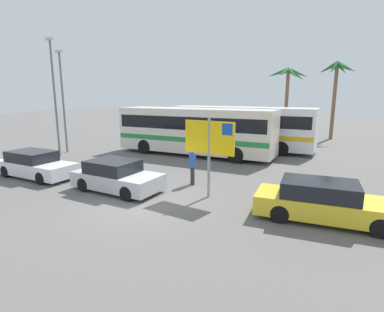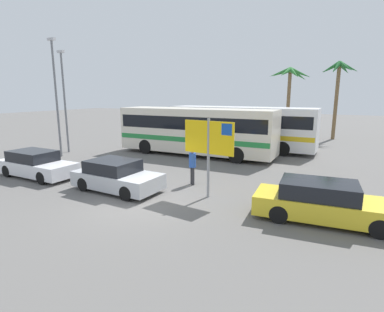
{
  "view_description": "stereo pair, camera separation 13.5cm",
  "coord_description": "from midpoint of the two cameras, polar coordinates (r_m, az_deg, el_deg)",
  "views": [
    {
      "loc": [
        6.82,
        -8.96,
        4.13
      ],
      "look_at": [
        0.64,
        3.38,
        1.3
      ],
      "focal_mm": 28.4,
      "sensor_mm": 36.0,
      "label": 1
    },
    {
      "loc": [
        6.94,
        -8.9,
        4.13
      ],
      "look_at": [
        0.64,
        3.38,
        1.3
      ],
      "focal_mm": 28.4,
      "sensor_mm": 36.0,
      "label": 2
    }
  ],
  "objects": [
    {
      "name": "ferry_sign",
      "position": [
        11.94,
        3.1,
        2.88
      ],
      "size": [
        2.19,
        0.3,
        3.2
      ],
      "rotation": [
        0.0,
        0.0,
        -0.11
      ],
      "color": "gray",
      "rests_on": "ground"
    },
    {
      "name": "ground",
      "position": [
        12.01,
        -10.45,
        -8.73
      ],
      "size": [
        120.0,
        120.0,
        0.0
      ],
      "primitive_type": "plane",
      "color": "#605E5B"
    },
    {
      "name": "palm_tree_seaside",
      "position": [
        30.43,
        17.41,
        13.52
      ],
      "size": [
        3.82,
        3.81,
        6.56
      ],
      "color": "brown",
      "rests_on": "ground"
    },
    {
      "name": "car_silver",
      "position": [
        13.57,
        -14.28,
        -3.71
      ],
      "size": [
        3.98,
        1.97,
        1.32
      ],
      "rotation": [
        0.0,
        0.0,
        -0.05
      ],
      "color": "#B7BABF",
      "rests_on": "ground"
    },
    {
      "name": "bus_rear_coach",
      "position": [
        23.13,
        8.77,
        5.63
      ],
      "size": [
        10.81,
        2.57,
        3.17
      ],
      "color": "white",
      "rests_on": "ground"
    },
    {
      "name": "palm_tree_inland",
      "position": [
        30.97,
        25.3,
        13.44
      ],
      "size": [
        3.2,
        3.22,
        7.01
      ],
      "color": "brown",
      "rests_on": "ground"
    },
    {
      "name": "lamp_post_left_side",
      "position": [
        21.86,
        -24.56,
        10.52
      ],
      "size": [
        0.56,
        0.2,
        7.57
      ],
      "color": "slate",
      "rests_on": "ground"
    },
    {
      "name": "car_white",
      "position": [
        17.21,
        -27.6,
        -1.47
      ],
      "size": [
        4.39,
        1.73,
        1.32
      ],
      "rotation": [
        0.0,
        0.0,
        -0.02
      ],
      "color": "silver",
      "rests_on": "ground"
    },
    {
      "name": "car_yellow",
      "position": [
        11.0,
        23.38,
        -7.92
      ],
      "size": [
        4.7,
        2.06,
        1.32
      ],
      "rotation": [
        0.0,
        0.0,
        0.08
      ],
      "color": "yellow",
      "rests_on": "ground"
    },
    {
      "name": "bus_front_coach",
      "position": [
        20.67,
        0.34,
        5.06
      ],
      "size": [
        10.81,
        2.57,
        3.17
      ],
      "color": "silver",
      "rests_on": "ground"
    },
    {
      "name": "lamp_post_right_side",
      "position": [
        23.38,
        -23.24,
        9.96
      ],
      "size": [
        0.56,
        0.2,
        7.04
      ],
      "color": "slate",
      "rests_on": "ground"
    },
    {
      "name": "pedestrian_near_sign",
      "position": [
        13.92,
        -0.19,
        -1.38
      ],
      "size": [
        0.32,
        0.32,
        1.71
      ],
      "rotation": [
        0.0,
        0.0,
        0.8
      ],
      "color": "#2D2D33",
      "rests_on": "ground"
    }
  ]
}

